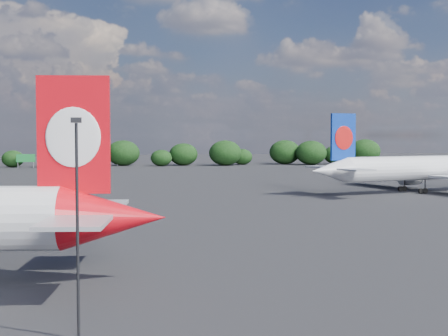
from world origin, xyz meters
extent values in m
plane|color=black|center=(0.00, 60.00, 0.00)|extent=(500.00, 500.00, 0.00)
cone|color=red|center=(6.95, 7.47, 4.70)|extent=(8.14, 5.77, 4.70)
cube|color=red|center=(4.16, 7.89, 10.72)|extent=(5.19, 1.23, 8.46)
ellipsoid|color=white|center=(4.12, 7.61, 10.55)|extent=(3.93, 0.77, 4.33)
ellipsoid|color=white|center=(4.20, 8.17, 10.55)|extent=(3.93, 0.77, 4.33)
cube|color=#AAACB2|center=(4.32, 2.63, 5.08)|extent=(5.02, 6.21, 0.28)
cube|color=#AAACB2|center=(5.86, 12.86, 5.08)|extent=(5.02, 6.21, 0.28)
cylinder|color=white|center=(65.61, 69.37, 4.57)|extent=(34.77, 12.86, 4.57)
cone|color=white|center=(45.23, 64.27, 4.57)|extent=(8.20, 6.20, 4.57)
cube|color=#0D3196|center=(47.89, 64.94, 10.41)|extent=(4.98, 1.66, 8.22)
ellipsoid|color=red|center=(47.96, 64.67, 10.25)|extent=(3.77, 1.11, 4.20)
ellipsoid|color=red|center=(47.83, 65.20, 10.25)|extent=(3.77, 1.11, 4.20)
cube|color=#AAACB2|center=(48.23, 59.84, 4.93)|extent=(5.32, 6.31, 0.27)
cube|color=#AAACB2|center=(45.79, 69.59, 4.93)|extent=(5.32, 6.31, 0.27)
cube|color=#AAACB2|center=(64.50, 81.33, 3.10)|extent=(10.19, 19.16, 0.50)
cylinder|color=#AAACB2|center=(67.38, 77.35, 1.92)|extent=(5.03, 3.50, 2.47)
cube|color=#AAACB2|center=(67.38, 77.35, 2.56)|extent=(2.02, 0.75, 1.10)
cylinder|color=black|center=(64.50, 66.27, 1.37)|extent=(0.31, 0.31, 2.28)
cylinder|color=black|center=(64.50, 66.27, 0.50)|extent=(1.07, 0.64, 1.00)
cylinder|color=black|center=(63.53, 66.03, 0.50)|extent=(1.07, 0.64, 1.00)
cylinder|color=black|center=(63.17, 71.59, 1.37)|extent=(0.31, 0.31, 2.28)
cylinder|color=black|center=(63.17, 71.59, 0.50)|extent=(1.07, 0.64, 1.00)
cylinder|color=black|center=(62.20, 71.34, 0.50)|extent=(1.07, 0.64, 1.00)
cylinder|color=black|center=(4.80, -5.08, 5.66)|extent=(0.16, 0.16, 11.32)
cube|color=black|center=(4.80, -5.08, 11.47)|extent=(0.55, 0.30, 0.28)
cube|color=#156B2B|center=(-18.00, 176.00, 3.20)|extent=(6.00, 0.30, 2.60)
cylinder|color=gray|center=(-20.50, 176.00, 1.00)|extent=(0.20, 0.20, 2.00)
cylinder|color=gray|center=(-15.50, 176.00, 1.00)|extent=(0.20, 0.20, 2.00)
cube|color=yellow|center=(12.00, 182.00, 4.00)|extent=(5.00, 0.30, 3.00)
cylinder|color=gray|center=(12.00, 182.00, 1.25)|extent=(0.30, 0.30, 2.50)
ellipsoid|color=black|center=(-22.56, 179.87, 2.84)|extent=(7.38, 6.24, 5.67)
ellipsoid|color=black|center=(-7.43, 178.27, 4.67)|extent=(12.15, 10.28, 9.35)
ellipsoid|color=black|center=(3.06, 176.82, 3.85)|extent=(10.01, 8.47, 7.70)
ellipsoid|color=black|center=(14.08, 183.63, 4.48)|extent=(11.64, 9.85, 8.96)
ellipsoid|color=black|center=(26.96, 177.96, 2.86)|extent=(7.43, 6.29, 5.72)
ellipsoid|color=black|center=(35.16, 181.54, 3.94)|extent=(10.25, 8.67, 7.89)
ellipsoid|color=black|center=(49.58, 177.96, 4.48)|extent=(11.64, 9.85, 8.96)
ellipsoid|color=black|center=(56.96, 183.08, 2.87)|extent=(7.45, 6.31, 5.73)
ellipsoid|color=black|center=(73.33, 183.66, 4.48)|extent=(11.65, 9.86, 8.96)
ellipsoid|color=black|center=(81.32, 177.26, 4.39)|extent=(11.41, 9.66, 8.78)
ellipsoid|color=black|center=(91.96, 180.30, 3.50)|extent=(9.11, 7.71, 7.00)
ellipsoid|color=black|center=(105.13, 183.93, 4.63)|extent=(12.04, 10.18, 9.26)
camera|label=1|loc=(5.97, -38.18, 10.68)|focal=50.00mm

